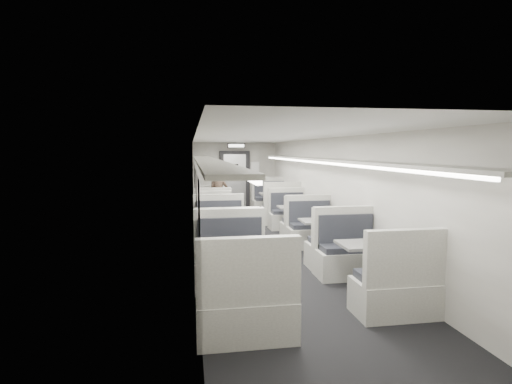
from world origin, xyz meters
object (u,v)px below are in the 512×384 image
object	(u,v)px
vestibule_door	(235,180)
booth_right_c	(322,238)
booth_left_b	(215,220)
booth_right_b	(295,220)
booth_left_d	(237,280)
booth_right_d	(369,268)
booth_right_a	(275,206)
booth_left_a	(212,211)
booth_left_c	(223,240)
exit_sign	(236,146)
passenger	(218,196)

from	to	relation	value
vestibule_door	booth_right_c	bearing A→B (deg)	-81.73
booth_left_b	vestibule_door	xyz separation A→B (m)	(1.00, 4.50, 0.67)
booth_right_b	booth_right_c	world-z (taller)	booth_right_c
booth_left_d	booth_right_d	size ratio (longest dim) A/B	1.04
booth_left_b	booth_right_a	distance (m)	2.90
booth_right_c	vestibule_door	bearing A→B (deg)	98.27
booth_left_a	booth_left_c	world-z (taller)	booth_left_c
booth_left_d	booth_right_b	distance (m)	4.94
booth_left_c	vestibule_door	distance (m)	6.98
booth_right_d	exit_sign	size ratio (longest dim) A/B	3.52
booth_right_a	booth_left_d	bearing A→B (deg)	-106.20
booth_right_b	vestibule_door	world-z (taller)	vestibule_door
booth_left_c	exit_sign	xyz separation A→B (m)	(1.00, 6.39, 1.89)
booth_right_c	booth_right_d	xyz separation A→B (m)	(0.00, -2.12, 0.01)
booth_right_b	vestibule_door	distance (m)	4.91
booth_left_d	exit_sign	world-z (taller)	exit_sign
booth_left_b	booth_left_d	xyz separation A→B (m)	(0.00, -4.78, 0.04)
booth_left_c	booth_right_a	bearing A→B (deg)	65.93
booth_left_d	vestibule_door	xyz separation A→B (m)	(1.00, 9.28, 0.63)
booth_left_a	booth_right_b	distance (m)	2.75
vestibule_door	booth_left_c	bearing A→B (deg)	-98.28
booth_left_b	booth_right_c	bearing A→B (deg)	-49.88
booth_right_b	passenger	distance (m)	2.77
booth_right_c	booth_right_d	size ratio (longest dim) A/B	0.97
booth_left_c	exit_sign	world-z (taller)	exit_sign
booth_right_d	passenger	xyz separation A→B (m)	(-1.79, 6.32, 0.39)
booth_left_d	booth_right_d	bearing A→B (deg)	8.08
booth_right_a	booth_right_d	distance (m)	6.60
booth_left_c	booth_left_d	size ratio (longest dim) A/B	0.97
booth_left_a	booth_right_b	world-z (taller)	booth_right_b
vestibule_door	exit_sign	bearing A→B (deg)	-90.00
vestibule_door	booth_left_a	bearing A→B (deg)	-109.16
passenger	exit_sign	xyz separation A→B (m)	(0.79, 2.19, 1.50)
booth_right_c	booth_left_d	bearing A→B (deg)	-129.76
passenger	exit_sign	bearing A→B (deg)	74.52
booth_left_c	vestibule_door	xyz separation A→B (m)	(1.00, 6.87, 0.65)
exit_sign	passenger	bearing A→B (deg)	-109.71
booth_left_c	booth_left_a	bearing A→B (deg)	90.00
booth_left_a	booth_right_d	distance (m)	6.44
booth_right_b	booth_right_c	size ratio (longest dim) A/B	0.97
booth_left_c	booth_right_c	size ratio (longest dim) A/B	1.04
booth_left_d	exit_sign	distance (m)	9.05
booth_right_c	exit_sign	distance (m)	6.74
booth_left_b	booth_right_b	size ratio (longest dim) A/B	1.01
booth_right_b	vestibule_door	bearing A→B (deg)	101.87
booth_right_c	vestibule_door	xyz separation A→B (m)	(-1.00, 6.88, 0.66)
booth_left_b	booth_right_d	world-z (taller)	booth_right_d
booth_left_c	booth_right_a	distance (m)	4.90
booth_left_d	booth_right_b	size ratio (longest dim) A/B	1.11
booth_left_d	vestibule_door	bearing A→B (deg)	83.85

